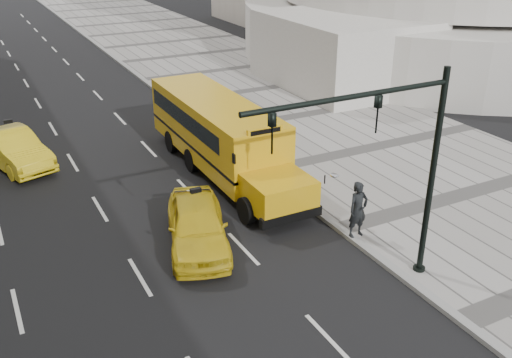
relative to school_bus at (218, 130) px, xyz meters
name	(u,v)px	position (x,y,z in m)	size (l,w,h in m)	color
ground	(126,203)	(-4.50, -1.37, -1.76)	(140.00, 140.00, 0.00)	black
sidewalk_museum	(377,148)	(7.50, -1.37, -1.69)	(12.00, 140.00, 0.15)	#9A9692
curb_museum	(265,172)	(1.50, -1.37, -1.69)	(0.30, 140.00, 0.15)	gray
school_bus	(218,130)	(0.00, 0.00, 0.00)	(2.96, 11.56, 3.19)	gold
taxi_near	(197,225)	(-3.24, -5.53, -0.97)	(1.87, 4.65, 1.58)	yellow
taxi_far	(13,149)	(-7.76, 4.36, -0.97)	(1.69, 4.85, 1.60)	yellow
pedestrian	(358,210)	(1.65, -7.59, -0.64)	(0.71, 0.47, 1.95)	black
traffic_signal	(396,158)	(0.69, -10.15, 2.33)	(6.18, 0.36, 6.40)	black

